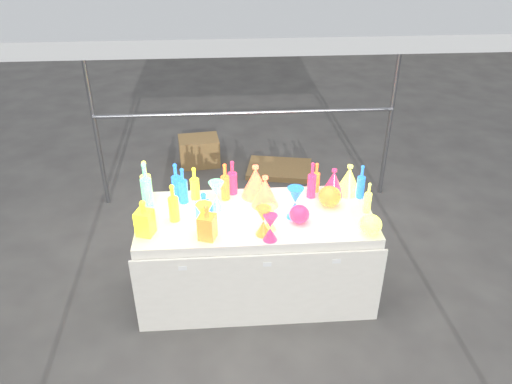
{
  "coord_description": "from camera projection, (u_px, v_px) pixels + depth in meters",
  "views": [
    {
      "loc": [
        -0.23,
        -3.21,
        2.85
      ],
      "look_at": [
        0.0,
        0.0,
        0.95
      ],
      "focal_mm": 35.0,
      "sensor_mm": 36.0,
      "label": 1
    }
  ],
  "objects": [
    {
      "name": "bottle_6",
      "position": [
        173.0,
        203.0,
        3.69
      ],
      "size": [
        0.09,
        0.09,
        0.31
      ],
      "primitive_type": null,
      "rotation": [
        0.0,
        0.0,
        -0.12
      ],
      "color": "#EB5A16",
      "rests_on": "display_table"
    },
    {
      "name": "bottle_7",
      "position": [
        176.0,
        182.0,
        3.95
      ],
      "size": [
        0.09,
        0.09,
        0.32
      ],
      "primitive_type": null,
      "rotation": [
        0.0,
        0.0,
        -0.22
      ],
      "color": "#167B37",
      "rests_on": "display_table"
    },
    {
      "name": "cardboard_box_closed",
      "position": [
        199.0,
        151.0,
        6.11
      ],
      "size": [
        0.51,
        0.4,
        0.35
      ],
      "primitive_type": "cube",
      "rotation": [
        0.0,
        0.0,
        0.12
      ],
      "color": "#A8804C",
      "rests_on": "ground"
    },
    {
      "name": "decanter_1",
      "position": [
        207.0,
        222.0,
        3.5
      ],
      "size": [
        0.14,
        0.14,
        0.28
      ],
      "primitive_type": null,
      "rotation": [
        0.0,
        0.0,
        -0.34
      ],
      "color": "#FFA41A",
      "rests_on": "display_table"
    },
    {
      "name": "bottle_1",
      "position": [
        183.0,
        185.0,
        3.91
      ],
      "size": [
        0.09,
        0.09,
        0.31
      ],
      "primitive_type": null,
      "rotation": [
        0.0,
        0.0,
        -0.26
      ],
      "color": "#167B37",
      "rests_on": "display_table"
    },
    {
      "name": "bottle_3",
      "position": [
        232.0,
        177.0,
        4.04
      ],
      "size": [
        0.1,
        0.1,
        0.3
      ],
      "primitive_type": null,
      "rotation": [
        0.0,
        0.0,
        -0.4
      ],
      "color": "#1A3598",
      "rests_on": "display_table"
    },
    {
      "name": "bottle_5",
      "position": [
        146.0,
        186.0,
        3.82
      ],
      "size": [
        0.1,
        0.1,
        0.39
      ],
      "primitive_type": null,
      "rotation": [
        0.0,
        0.0,
        -0.16
      ],
      "color": "#C42786",
      "rests_on": "display_table"
    },
    {
      "name": "bottle_0",
      "position": [
        195.0,
        183.0,
        3.97
      ],
      "size": [
        0.1,
        0.1,
        0.28
      ],
      "primitive_type": null,
      "rotation": [
        0.0,
        0.0,
        -0.43
      ],
      "color": "#EB5A16",
      "rests_on": "display_table"
    },
    {
      "name": "bottle_9",
      "position": [
        316.0,
        177.0,
        4.07
      ],
      "size": [
        0.07,
        0.07,
        0.26
      ],
      "primitive_type": null,
      "rotation": [
        0.0,
        0.0,
        0.21
      ],
      "color": "#FFA41A",
      "rests_on": "display_table"
    },
    {
      "name": "ground",
      "position": [
        256.0,
        288.0,
        4.22
      ],
      "size": [
        80.0,
        80.0,
        0.0
      ],
      "primitive_type": "plane",
      "color": "#65635E",
      "rests_on": "ground"
    },
    {
      "name": "hourglass_3",
      "position": [
        217.0,
        196.0,
        3.84
      ],
      "size": [
        0.14,
        0.14,
        0.24
      ],
      "primitive_type": null,
      "rotation": [
        0.0,
        0.0,
        0.14
      ],
      "color": "#C42786",
      "rests_on": "display_table"
    },
    {
      "name": "lampshade_0",
      "position": [
        256.0,
        181.0,
        4.01
      ],
      "size": [
        0.31,
        0.31,
        0.27
      ],
      "primitive_type": null,
      "rotation": [
        0.0,
        0.0,
        -0.43
      ],
      "color": "yellow",
      "rests_on": "display_table"
    },
    {
      "name": "hourglass_0",
      "position": [
        263.0,
        221.0,
        3.55
      ],
      "size": [
        0.12,
        0.12,
        0.22
      ],
      "primitive_type": null,
      "rotation": [
        0.0,
        0.0,
        -0.1
      ],
      "color": "#FFA41A",
      "rests_on": "display_table"
    },
    {
      "name": "hourglass_4",
      "position": [
        205.0,
        218.0,
        3.57
      ],
      "size": [
        0.15,
        0.15,
        0.24
      ],
      "primitive_type": null,
      "rotation": [
        0.0,
        0.0,
        0.3
      ],
      "color": "#EB5A16",
      "rests_on": "display_table"
    },
    {
      "name": "decanter_0",
      "position": [
        144.0,
        218.0,
        3.54
      ],
      "size": [
        0.15,
        0.15,
        0.28
      ],
      "primitive_type": null,
      "rotation": [
        0.0,
        0.0,
        -0.31
      ],
      "color": "#EB5A16",
      "rests_on": "display_table"
    },
    {
      "name": "cardboard_box_flat",
      "position": [
        279.0,
        169.0,
        6.0
      ],
      "size": [
        0.84,
        0.67,
        0.06
      ],
      "primitive_type": "cube",
      "rotation": [
        0.0,
        0.0,
        -0.19
      ],
      "color": "#A8804C",
      "rests_on": "ground"
    },
    {
      "name": "bottle_11",
      "position": [
        368.0,
        197.0,
        3.81
      ],
      "size": [
        0.06,
        0.06,
        0.25
      ],
      "primitive_type": null,
      "rotation": [
        0.0,
        0.0,
        0.13
      ],
      "color": "#13647C",
      "rests_on": "display_table"
    },
    {
      "name": "lampshade_2",
      "position": [
        333.0,
        182.0,
        4.04
      ],
      "size": [
        0.22,
        0.22,
        0.23
      ],
      "primitive_type": null,
      "rotation": [
        0.0,
        0.0,
        -0.18
      ],
      "color": "#1A3598",
      "rests_on": "display_table"
    },
    {
      "name": "hourglass_5",
      "position": [
        295.0,
        203.0,
        3.74
      ],
      "size": [
        0.16,
        0.16,
        0.25
      ],
      "primitive_type": null,
      "rotation": [
        0.0,
        0.0,
        0.35
      ],
      "color": "#167B37",
      "rests_on": "display_table"
    },
    {
      "name": "bottle_2",
      "position": [
        225.0,
        182.0,
        3.95
      ],
      "size": [
        0.09,
        0.09,
        0.32
      ],
      "primitive_type": null,
      "rotation": [
        0.0,
        0.0,
        -0.33
      ],
      "color": "#FFA41A",
      "rests_on": "display_table"
    },
    {
      "name": "globe_3",
      "position": [
        299.0,
        215.0,
        3.72
      ],
      "size": [
        0.19,
        0.19,
        0.12
      ],
      "primitive_type": null,
      "rotation": [
        0.0,
        0.0,
        0.34
      ],
      "color": "#1A3598",
      "rests_on": "display_table"
    },
    {
      "name": "bottle_8",
      "position": [
        361.0,
        181.0,
        3.99
      ],
      "size": [
        0.08,
        0.08,
        0.29
      ],
      "primitive_type": null,
      "rotation": [
        0.0,
        0.0,
        0.32
      ],
      "color": "#167B37",
      "rests_on": "display_table"
    },
    {
      "name": "bottle_4",
      "position": [
        146.0,
        181.0,
        3.92
      ],
      "size": [
        0.09,
        0.09,
        0.36
      ],
      "primitive_type": null,
      "rotation": [
        0.0,
        0.0,
        -0.07
      ],
      "color": "#13647C",
      "rests_on": "display_table"
    },
    {
      "name": "bottle_10",
      "position": [
        312.0,
        180.0,
        3.98
      ],
      "size": [
        0.09,
        0.09,
        0.31
      ],
      "primitive_type": null,
      "rotation": [
        0.0,
        0.0,
        -0.28
      ],
      "color": "#1A3598",
      "rests_on": "display_table"
    },
    {
      "name": "display_table",
      "position": [
        256.0,
        254.0,
        4.02
      ],
      "size": [
        1.84,
        0.83,
        0.75
      ],
      "color": "white",
      "rests_on": "ground"
    },
    {
      "name": "lampshade_3",
      "position": [
        349.0,
        179.0,
        4.06
      ],
      "size": [
        0.25,
        0.25,
        0.25
      ],
      "primitive_type": null,
      "rotation": [
        0.0,
        0.0,
        -0.2
      ],
      "color": "#13647C",
      "rests_on": "display_table"
    },
    {
      "name": "globe_2",
      "position": [
        330.0,
        197.0,
        3.92
      ],
      "size": [
        0.22,
        0.22,
        0.14
      ],
      "primitive_type": null,
      "rotation": [
        0.0,
        0.0,
        -0.24
      ],
      "color": "#FFA41A",
      "rests_on": "display_table"
    },
    {
      "name": "hourglass_2",
      "position": [
        270.0,
        218.0,
        3.62
      ],
      "size": [
        0.1,
        0.1,
        0.19
      ],
      "primitive_type": null,
      "rotation": [
        0.0,
        0.0,
        0.07
      ],
      "color": "#13647C",
      "rests_on": "display_table"
    },
    {
      "name": "hourglass_1",
      "position": [
        270.0,
        228.0,
        3.5
      ],
      "size": [
        0.13,
        0.13,
        0.21
      ],
      "primitive_type": null,
      "rotation": [
        0.0,
        0.0,
        0.32
      ],
      "color": "#1A3598",
      "rests_on": "display_table"
    },
    {
      "name": "globe_1",
      "position": [
        370.0,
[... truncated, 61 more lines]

